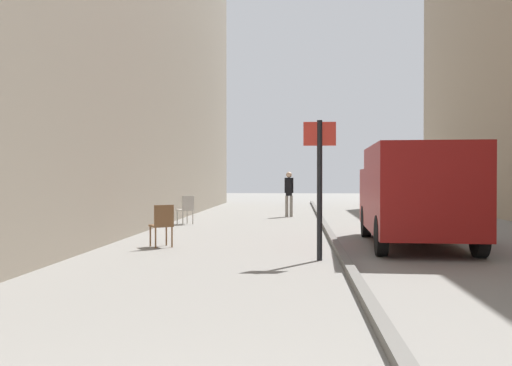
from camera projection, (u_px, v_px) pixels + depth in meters
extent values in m
plane|color=gray|center=(268.00, 240.00, 13.63)|extent=(80.00, 80.00, 0.00)
cube|color=#615F5B|center=(332.00, 238.00, 13.51)|extent=(0.16, 40.00, 0.12)
cylinder|color=gray|center=(287.00, 206.00, 21.63)|extent=(0.12, 0.12, 0.82)
cylinder|color=gray|center=(291.00, 206.00, 21.60)|extent=(0.12, 0.12, 0.82)
cube|color=black|center=(289.00, 187.00, 21.61)|extent=(0.25, 0.22, 0.70)
cylinder|color=black|center=(286.00, 185.00, 21.63)|extent=(0.10, 0.10, 0.60)
cylinder|color=black|center=(292.00, 185.00, 21.59)|extent=(0.10, 0.10, 0.60)
sphere|color=tan|center=(289.00, 175.00, 21.60)|extent=(0.23, 0.23, 0.23)
cube|color=maroon|center=(420.00, 190.00, 11.85)|extent=(2.19, 3.72, 1.89)
cube|color=maroon|center=(402.00, 196.00, 14.37)|extent=(2.11, 1.49, 1.41)
cube|color=black|center=(399.00, 184.00, 14.86)|extent=(1.73, 0.10, 0.62)
cylinder|color=black|center=(366.00, 221.00, 14.34)|extent=(0.25, 0.81, 0.80)
cylinder|color=black|center=(440.00, 222.00, 14.13)|extent=(0.25, 0.81, 0.80)
cylinder|color=black|center=(381.00, 236.00, 10.85)|extent=(0.25, 0.81, 0.80)
cylinder|color=black|center=(480.00, 237.00, 10.64)|extent=(0.25, 0.81, 0.80)
cylinder|color=black|center=(320.00, 190.00, 10.26)|extent=(0.10, 0.10, 2.60)
cube|color=red|center=(320.00, 134.00, 10.25)|extent=(0.60, 0.04, 0.44)
cylinder|color=brown|center=(150.00, 236.00, 12.36)|extent=(0.04, 0.04, 0.45)
cylinder|color=brown|center=(166.00, 236.00, 12.53)|extent=(0.04, 0.04, 0.45)
cylinder|color=brown|center=(156.00, 238.00, 12.03)|extent=(0.04, 0.04, 0.45)
cylinder|color=brown|center=(172.00, 237.00, 12.20)|extent=(0.04, 0.04, 0.45)
cube|color=brown|center=(161.00, 226.00, 12.28)|extent=(0.61, 0.61, 0.04)
cube|color=brown|center=(164.00, 215.00, 12.10)|extent=(0.39, 0.27, 0.45)
cylinder|color=#B7B2A8|center=(177.00, 217.00, 18.24)|extent=(0.04, 0.04, 0.45)
cylinder|color=#B7B2A8|center=(187.00, 217.00, 18.46)|extent=(0.04, 0.04, 0.45)
cylinder|color=#B7B2A8|center=(183.00, 218.00, 17.94)|extent=(0.04, 0.04, 0.45)
cylinder|color=#B7B2A8|center=(193.00, 217.00, 18.16)|extent=(0.04, 0.04, 0.45)
cube|color=#B7B2A8|center=(185.00, 210.00, 18.20)|extent=(0.62, 0.62, 0.04)
cube|color=#B7B2A8|center=(188.00, 203.00, 18.03)|extent=(0.36, 0.32, 0.45)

